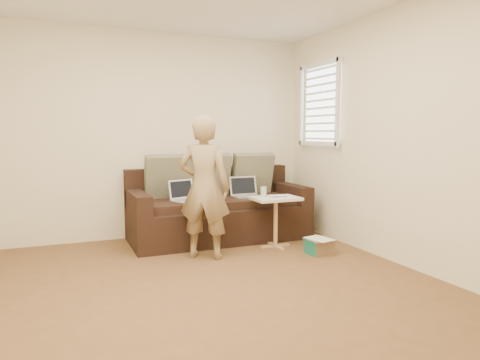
{
  "coord_description": "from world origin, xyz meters",
  "views": [
    {
      "loc": [
        -1.17,
        -3.31,
        1.33
      ],
      "look_at": [
        0.8,
        1.4,
        0.78
      ],
      "focal_mm": 32.57,
      "sensor_mm": 36.0,
      "label": 1
    }
  ],
  "objects": [
    {
      "name": "pillow_left",
      "position": [
        0.07,
        2.01,
        0.79
      ],
      "size": [
        0.55,
        0.29,
        0.57
      ],
      "primitive_type": null,
      "rotation": [
        0.28,
        0.0,
        0.0
      ],
      "color": "#67694D",
      "rests_on": "sofa"
    },
    {
      "name": "drinking_glass",
      "position": [
        1.03,
        1.23,
        0.65
      ],
      "size": [
        0.07,
        0.07,
        0.12
      ],
      "primitive_type": null,
      "color": "silver",
      "rests_on": "side_table"
    },
    {
      "name": "wall_right",
      "position": [
        2.0,
        0.0,
        1.3
      ],
      "size": [
        0.0,
        4.5,
        4.5
      ],
      "primitive_type": "plane",
      "rotation": [
        1.57,
        0.0,
        -1.57
      ],
      "color": "beige",
      "rests_on": "ground"
    },
    {
      "name": "laptop_white",
      "position": [
        0.25,
        1.72,
        0.52
      ],
      "size": [
        0.41,
        0.36,
        0.25
      ],
      "primitive_type": null,
      "rotation": [
        0.0,
        0.0,
        0.35
      ],
      "color": "white",
      "rests_on": "sofa"
    },
    {
      "name": "pillow_mid",
      "position": [
        0.62,
        2.02,
        0.79
      ],
      "size": [
        0.55,
        0.27,
        0.57
      ],
      "primitive_type": null,
      "rotation": [
        0.24,
        0.0,
        0.0
      ],
      "color": "#6C694D",
      "rests_on": "sofa"
    },
    {
      "name": "wall_front",
      "position": [
        0.0,
        -2.25,
        1.3
      ],
      "size": [
        4.0,
        0.0,
        4.0
      ],
      "primitive_type": "plane",
      "rotation": [
        -1.57,
        0.0,
        0.0
      ],
      "color": "beige",
      "rests_on": "ground"
    },
    {
      "name": "wall_back",
      "position": [
        0.0,
        2.25,
        1.3
      ],
      "size": [
        4.0,
        0.0,
        4.0
      ],
      "primitive_type": "plane",
      "rotation": [
        1.57,
        0.0,
        0.0
      ],
      "color": "beige",
      "rests_on": "ground"
    },
    {
      "name": "window_blinds",
      "position": [
        1.95,
        1.5,
        1.7
      ],
      "size": [
        0.12,
        0.88,
        1.08
      ],
      "primitive_type": null,
      "color": "white",
      "rests_on": "wall_right"
    },
    {
      "name": "sofa",
      "position": [
        0.67,
        1.77,
        0.42
      ],
      "size": [
        2.2,
        0.95,
        0.85
      ],
      "primitive_type": null,
      "color": "black",
      "rests_on": "ground"
    },
    {
      "name": "side_table",
      "position": [
        1.15,
        1.15,
        0.29
      ],
      "size": [
        0.54,
        0.38,
        0.59
      ],
      "primitive_type": null,
      "color": "silver",
      "rests_on": "ground"
    },
    {
      "name": "laptop_silver",
      "position": [
        1.03,
        1.69,
        0.52
      ],
      "size": [
        0.37,
        0.27,
        0.25
      ],
      "primitive_type": null,
      "rotation": [
        0.0,
        0.0,
        -0.01
      ],
      "color": "#B7BABC",
      "rests_on": "sofa"
    },
    {
      "name": "scissors",
      "position": [
        1.17,
        1.1,
        0.6
      ],
      "size": [
        0.2,
        0.13,
        0.02
      ],
      "primitive_type": null,
      "rotation": [
        0.0,
        0.0,
        0.21
      ],
      "color": "silver",
      "rests_on": "side_table"
    },
    {
      "name": "paper_on_table",
      "position": [
        1.22,
        1.17,
        0.59
      ],
      "size": [
        0.25,
        0.33,
        0.0
      ],
      "primitive_type": null,
      "rotation": [
        0.0,
        0.0,
        -0.14
      ],
      "color": "white",
      "rests_on": "side_table"
    },
    {
      "name": "pillow_right",
      "position": [
        1.22,
        1.98,
        0.79
      ],
      "size": [
        0.55,
        0.28,
        0.57
      ],
      "primitive_type": null,
      "rotation": [
        0.26,
        0.0,
        0.0
      ],
      "color": "#67694D",
      "rests_on": "sofa"
    },
    {
      "name": "floor",
      "position": [
        0.0,
        0.0,
        0.0
      ],
      "size": [
        4.5,
        4.5,
        0.0
      ],
      "primitive_type": "plane",
      "color": "brown",
      "rests_on": "ground"
    },
    {
      "name": "striped_box",
      "position": [
        1.46,
        0.69,
        0.09
      ],
      "size": [
        0.27,
        0.27,
        0.17
      ],
      "primitive_type": null,
      "color": "red",
      "rests_on": "ground"
    },
    {
      "name": "person",
      "position": [
        0.24,
        1.05,
        0.76
      ],
      "size": [
        0.67,
        0.62,
        1.52
      ],
      "primitive_type": "imported",
      "rotation": [
        0.0,
        0.0,
        2.56
      ],
      "color": "olive",
      "rests_on": "ground"
    }
  ]
}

